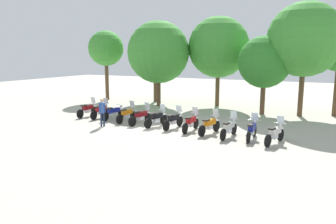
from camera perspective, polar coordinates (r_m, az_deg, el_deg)
The scene contains 20 objects.
ground_plane at distance 20.13m, azimuth -0.64°, elevation -2.75°, with size 80.00×80.00×0.00m, color #ADA899.
motorcycle_0 at distance 24.36m, azimuth -13.96°, elevation 0.45°, with size 0.62×2.19×1.37m.
motorcycle_1 at distance 23.58m, azimuth -11.75°, elevation 0.22°, with size 0.62×2.19×1.37m.
motorcycle_2 at distance 22.72m, azimuth -9.56°, elevation -0.11°, with size 0.77×2.16×0.99m.
motorcycle_3 at distance 21.90m, azimuth -7.25°, elevation -0.40°, with size 0.62×2.19×1.37m.
motorcycle_4 at distance 21.08m, azimuth -4.79°, elevation -0.76°, with size 0.73×2.17×1.37m.
motorcycle_5 at distance 20.37m, azimuth -2.04°, elevation -1.11°, with size 0.74×2.17×1.37m.
motorcycle_6 at distance 19.79m, azimuth 0.98°, elevation -1.44°, with size 0.65×2.19×1.37m.
motorcycle_7 at distance 19.16m, azimuth 4.06°, elevation -1.85°, with size 0.62×2.19×1.37m.
motorcycle_8 at distance 18.59m, azimuth 7.37°, elevation -2.28°, with size 0.77×2.16×1.37m.
motorcycle_9 at distance 17.96m, azimuth 10.71°, elevation -2.81°, with size 0.64×2.19×1.37m.
motorcycle_10 at distance 17.78m, azimuth 14.57°, elevation -3.09°, with size 0.62×2.19×1.37m.
motorcycle_11 at distance 17.26m, azimuth 18.34°, elevation -3.68°, with size 0.81×2.14×1.37m.
person_0 at distance 20.62m, azimuth -11.52°, elevation 0.34°, with size 0.34×0.34×1.78m.
tree_0 at distance 32.77m, azimuth -10.89°, elevation 10.90°, with size 3.42×3.42×6.79m.
tree_1 at distance 30.84m, azimuth -2.28°, elevation 10.58°, with size 4.12×4.12×6.82m.
tree_2 at distance 28.25m, azimuth -1.70°, elevation 10.47°, with size 5.34×5.34×7.34m.
tree_3 at distance 28.57m, azimuth 8.89°, elevation 11.21°, with size 5.22×5.22×7.71m.
tree_4 at distance 25.24m, azimuth 16.64°, elevation 8.42°, with size 3.88×3.88×5.87m.
tree_5 at distance 25.38m, azimuth 22.97°, elevation 11.66°, with size 5.30×5.30×8.17m.
Camera 1 is at (8.98, -17.45, 4.47)m, focal length 34.58 mm.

